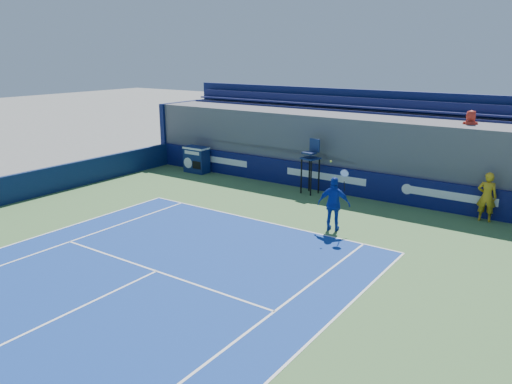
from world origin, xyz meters
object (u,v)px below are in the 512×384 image
Objects in this scene: match_clock at (197,159)px; umpire_chair at (311,160)px; ball_person at (487,197)px; tennis_player at (334,204)px.

match_clock is 0.56× the size of umpire_chair.
umpire_chair is at bearing -2.64° from ball_person.
match_clock is 10.78m from tennis_player.
ball_person is at bearing 0.87° from match_clock.
match_clock is 0.54× the size of tennis_player.
match_clock is (-14.25, -0.22, -0.22)m from ball_person.
tennis_player reaches higher than match_clock.
tennis_player reaches higher than ball_person.
ball_person is 14.25m from match_clock.
match_clock is at bearing 158.23° from tennis_player.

